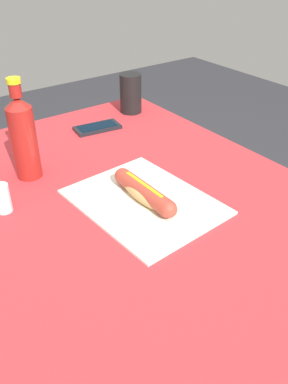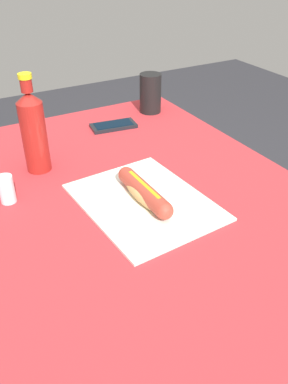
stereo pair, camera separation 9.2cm
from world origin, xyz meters
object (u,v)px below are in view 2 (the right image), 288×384
object	(u,v)px
drinking_cup	(150,93)
salt_shaker	(7,189)
hot_dog	(144,192)
cell_phone	(113,126)
soda_bottle	(34,130)

from	to	relation	value
drinking_cup	salt_shaker	xyz separation A→B (m)	(0.32, -0.57, -0.03)
hot_dog	salt_shaker	bearing A→B (deg)	-120.42
cell_phone	soda_bottle	world-z (taller)	soda_bottle
drinking_cup	cell_phone	bearing A→B (deg)	-70.76
hot_dog	drinking_cup	xyz separation A→B (m)	(-0.48, 0.30, 0.04)
soda_bottle	salt_shaker	world-z (taller)	soda_bottle
soda_bottle	drinking_cup	world-z (taller)	soda_bottle
drinking_cup	soda_bottle	bearing A→B (deg)	-65.62
cell_phone	salt_shaker	bearing A→B (deg)	-56.45
hot_dog	cell_phone	world-z (taller)	hot_dog
salt_shaker	hot_dog	bearing A→B (deg)	59.58
cell_phone	soda_bottle	bearing A→B (deg)	-62.75
cell_phone	soda_bottle	size ratio (longest dim) A/B	0.60
drinking_cup	salt_shaker	size ratio (longest dim) A/B	1.96
soda_bottle	drinking_cup	xyz separation A→B (m)	(-0.21, 0.46, -0.05)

